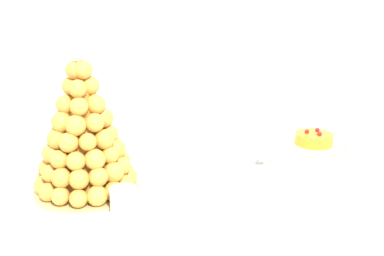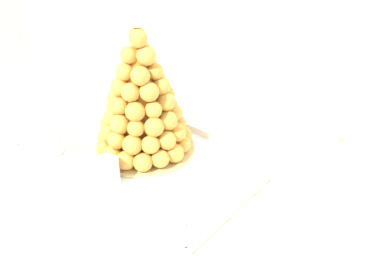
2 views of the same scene
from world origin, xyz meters
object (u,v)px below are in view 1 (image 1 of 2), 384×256
(serving_tray, at_px, (104,194))
(dessert_cup_centre, at_px, (202,184))
(dessert_cup_mid_left, at_px, (124,202))
(dessert_cup_left, at_px, (28,227))
(croquembouche, at_px, (84,137))
(wine_glass, at_px, (49,145))
(fruit_tart_plate, at_px, (314,142))
(macaron_goblet, at_px, (261,113))

(serving_tray, relative_size, dessert_cup_centre, 10.83)
(dessert_cup_mid_left, bearing_deg, dessert_cup_centre, -0.20)
(serving_tray, bearing_deg, dessert_cup_left, -148.22)
(dessert_cup_centre, bearing_deg, croquembouche, 146.61)
(dessert_cup_mid_left, bearing_deg, serving_tray, 90.33)
(dessert_cup_mid_left, relative_size, wine_glass, 0.41)
(dessert_cup_left, xyz_separation_m, fruit_tart_plate, (0.86, 0.12, -0.02))
(macaron_goblet, bearing_deg, dessert_cup_centre, -160.61)
(serving_tray, relative_size, wine_glass, 3.84)
(serving_tray, distance_m, croquembouche, 0.14)
(croquembouche, height_order, dessert_cup_centre, croquembouche)
(dessert_cup_left, xyz_separation_m, macaron_goblet, (0.63, 0.09, 0.11))
(serving_tray, relative_size, dessert_cup_left, 9.18)
(dessert_cup_left, bearing_deg, croquembouche, 41.94)
(dessert_cup_centre, relative_size, macaron_goblet, 0.20)
(wine_glass, bearing_deg, croquembouche, -60.57)
(fruit_tart_plate, distance_m, wine_glass, 0.77)
(fruit_tart_plate, bearing_deg, croquembouche, 177.32)
(macaron_goblet, relative_size, wine_glass, 1.73)
(dessert_cup_left, distance_m, dessert_cup_centre, 0.39)
(serving_tray, bearing_deg, fruit_tart_plate, -0.32)
(dessert_cup_mid_left, height_order, wine_glass, wine_glass)
(fruit_tart_plate, xyz_separation_m, wine_glass, (-0.75, 0.13, 0.09))
(croquembouche, height_order, macaron_goblet, croquembouche)
(serving_tray, bearing_deg, dessert_cup_mid_left, -89.67)
(croquembouche, bearing_deg, serving_tray, -46.04)
(dessert_cup_left, bearing_deg, wine_glass, 66.03)
(croquembouche, relative_size, fruit_tart_plate, 1.73)
(dessert_cup_centre, xyz_separation_m, fruit_tart_plate, (0.47, 0.11, -0.01))
(croquembouche, xyz_separation_m, fruit_tart_plate, (0.70, -0.03, -0.13))
(macaron_goblet, distance_m, wine_glass, 0.54)
(fruit_tart_plate, height_order, wine_glass, wine_glass)
(croquembouche, relative_size, wine_glass, 2.44)
(dessert_cup_centre, bearing_deg, dessert_cup_mid_left, 179.80)
(serving_tray, xyz_separation_m, macaron_goblet, (0.43, -0.03, 0.14))
(fruit_tart_plate, bearing_deg, macaron_goblet, -172.55)
(dessert_cup_mid_left, height_order, dessert_cup_centre, dessert_cup_mid_left)
(dessert_cup_mid_left, distance_m, fruit_tart_plate, 0.68)
(croquembouche, xyz_separation_m, wine_glass, (-0.06, 0.10, -0.04))
(croquembouche, distance_m, dessert_cup_centre, 0.29)
(croquembouche, height_order, dessert_cup_left, croquembouche)
(fruit_tart_plate, bearing_deg, dessert_cup_mid_left, -170.35)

